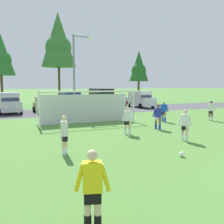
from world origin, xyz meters
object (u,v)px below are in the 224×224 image
at_px(referee, 92,190).
at_px(player_winger_right, 127,120).
at_px(parked_car_slot_right, 140,99).
at_px(street_lamp, 76,75).
at_px(player_trailing_back, 64,135).
at_px(parked_car_slot_center_right, 113,102).
at_px(soccer_goal, 87,106).
at_px(player_winger_left, 211,111).
at_px(parked_car_slot_center, 101,99).
at_px(player_striker_near, 158,117).
at_px(parked_car_slot_far_left, 9,103).
at_px(player_defender_far, 185,125).
at_px(soccer_ball, 182,154).
at_px(player_midfield_center, 164,111).
at_px(parked_car_slot_left, 45,105).
at_px(parked_car_slot_center_left, 71,101).

height_order(referee, player_winger_right, same).
distance_m(parked_car_slot_right, street_lamp, 11.91).
distance_m(player_trailing_back, parked_car_slot_center_right, 20.69).
xyz_separation_m(soccer_goal, player_winger_left, (9.70, -3.11, -0.47)).
distance_m(soccer_goal, parked_car_slot_center, 10.37).
relative_size(player_trailing_back, parked_car_slot_center, 0.33).
distance_m(player_striker_near, parked_car_slot_center_right, 14.86).
bearing_deg(parked_car_slot_far_left, player_striker_near, -59.35).
xyz_separation_m(soccer_goal, street_lamp, (0.60, 4.69, 2.62)).
bearing_deg(referee, player_winger_right, 57.20).
distance_m(player_winger_left, street_lamp, 12.38).
xyz_separation_m(player_defender_far, parked_car_slot_right, (8.40, 17.95, 0.29)).
bearing_deg(parked_car_slot_right, street_lamp, -153.30).
bearing_deg(player_defender_far, soccer_ball, -133.47).
relative_size(player_midfield_center, parked_car_slot_right, 0.35).
distance_m(player_defender_far, player_winger_left, 8.70).
height_order(parked_car_slot_left, parked_car_slot_center, parked_car_slot_center).
distance_m(player_winger_right, street_lamp, 10.41).
relative_size(soccer_ball, player_trailing_back, 0.13).
xyz_separation_m(player_midfield_center, parked_car_slot_far_left, (-10.89, 11.66, 0.29)).
bearing_deg(player_midfield_center, soccer_goal, 160.89).
bearing_deg(player_winger_right, parked_car_slot_far_left, 111.21).
xyz_separation_m(player_defender_far, parked_car_slot_far_left, (-7.65, 17.72, 0.29)).
bearing_deg(player_winger_left, player_striker_near, -166.88).
bearing_deg(player_winger_left, referee, -144.05).
relative_size(parked_car_slot_center_right, street_lamp, 0.57).
bearing_deg(player_winger_left, player_winger_right, -166.64).
relative_size(parked_car_slot_far_left, parked_car_slot_center_right, 1.10).
bearing_deg(parked_car_slot_center, parked_car_slot_right, 7.79).
distance_m(parked_car_slot_left, street_lamp, 5.23).
height_order(soccer_ball, referee, referee).
distance_m(player_striker_near, street_lamp, 10.16).
bearing_deg(referee, parked_car_slot_center_left, 75.24).
distance_m(referee, parked_car_slot_center_right, 26.03).
relative_size(player_midfield_center, player_trailing_back, 1.00).
bearing_deg(parked_car_slot_far_left, parked_car_slot_left, -22.15).
xyz_separation_m(player_winger_left, parked_car_slot_center_right, (-2.84, 12.96, 0.05)).
height_order(referee, parked_car_slot_center, parked_car_slot_center).
bearing_deg(player_defender_far, parked_car_slot_left, 104.57).
bearing_deg(parked_car_slot_center_right, player_striker_near, -103.68).
bearing_deg(street_lamp, player_winger_right, -89.54).
relative_size(player_midfield_center, player_winger_right, 1.00).
xyz_separation_m(player_striker_near, player_winger_right, (-2.66, -0.66, 0.00)).
height_order(player_striker_near, parked_car_slot_center_left, parked_car_slot_center_left).
bearing_deg(parked_car_slot_center, soccer_ball, -103.32).
distance_m(player_midfield_center, street_lamp, 9.01).
distance_m(parked_car_slot_far_left, parked_car_slot_left, 3.68).
xyz_separation_m(player_midfield_center, player_defender_far, (-3.24, -6.06, 0.00)).
bearing_deg(player_trailing_back, parked_car_slot_right, 50.42).
bearing_deg(player_striker_near, soccer_goal, 125.98).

